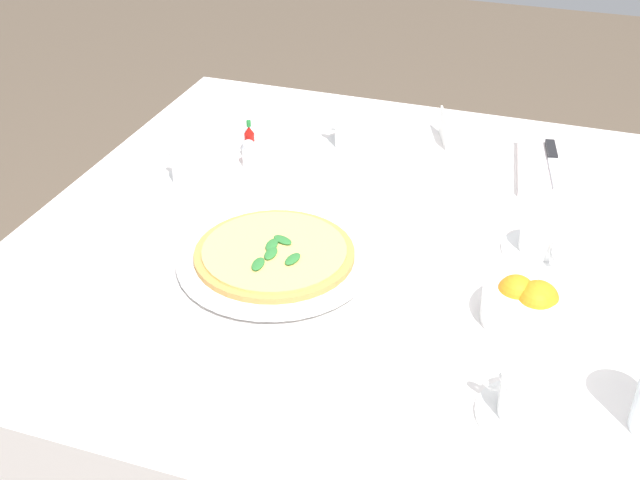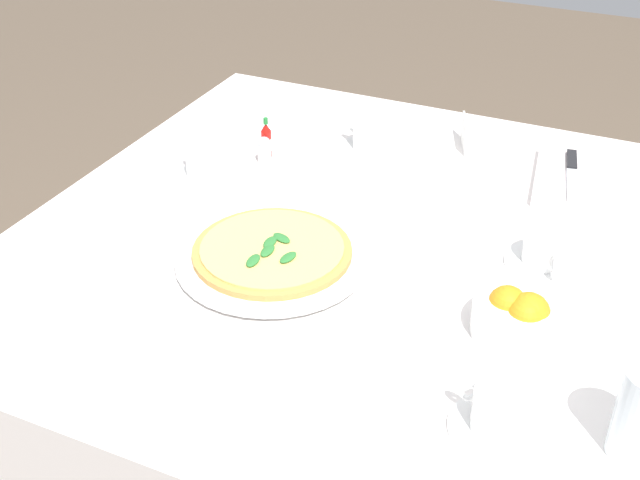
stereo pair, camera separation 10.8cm
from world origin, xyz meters
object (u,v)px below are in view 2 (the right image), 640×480
Objects in this scene: pepper_shaker at (269,138)px; coffee_cup_right_edge at (372,136)px; citrus_bowl at (523,317)px; salt_shaker at (264,152)px; menu_card at (464,134)px; coffee_cup_far_left at (547,251)px; hot_sauce_bottle at (266,141)px; coffee_cup_center_back at (206,165)px; dinner_knife at (572,173)px; napkin_folded at (571,179)px; pizza_plate at (272,257)px; pizza at (272,250)px; coffee_cup_back_corner at (502,414)px.

coffee_cup_right_edge is at bearing 113.86° from pepper_shaker.
coffee_cup_right_edge reaches higher than citrus_bowl.
salt_shaker is 0.41m from menu_card.
coffee_cup_far_left is at bearing 77.50° from salt_shaker.
hot_sauce_bottle reaches higher than coffee_cup_right_edge.
coffee_cup_center_back is 0.68m from dinner_knife.
salt_shaker is (-0.31, -0.57, -0.00)m from citrus_bowl.
coffee_cup_far_left is 0.55× the size of napkin_folded.
coffee_cup_right_edge is at bearing -179.57° from pizza_plate.
pizza_plate is at bearing -50.59° from dinner_knife.
napkin_folded is 0.01m from dinner_knife.
coffee_cup_far_left reaches higher than dinner_knife.
pizza_plate is 0.60m from dinner_knife.
pizza_plate is 2.39× the size of coffee_cup_center_back.
hot_sauce_bottle is (0.11, -0.18, 0.00)m from coffee_cup_right_edge.
coffee_cup_center_back reaches higher than pizza.
coffee_cup_right_edge is at bearing 135.15° from coffee_cup_center_back.
salt_shaker is 0.66× the size of menu_card.
pepper_shaker reaches higher than pizza.
citrus_bowl is at bearing -8.96° from dinner_knife.
coffee_cup_far_left is at bearing 56.51° from coffee_cup_right_edge.
coffee_cup_back_corner is 2.33× the size of pepper_shaker.
pizza is at bearing -37.64° from menu_card.
hot_sauce_bottle reaches higher than coffee_cup_center_back.
citrus_bowl reaches higher than dinner_knife.
coffee_cup_far_left is 1.00× the size of coffee_cup_center_back.
coffee_cup_far_left reaches higher than pepper_shaker.
coffee_cup_back_corner is 0.67m from dinner_knife.
coffee_cup_right_edge is (-0.44, -0.00, 0.01)m from pizza.
dinner_knife is (-0.46, 0.39, 0.01)m from pizza_plate.
citrus_bowl is 2.67× the size of pepper_shaker.
menu_card is at bearing -117.66° from dinner_knife.
napkin_folded is 0.58m from salt_shaker.
dinner_knife is at bearing -178.33° from citrus_bowl.
coffee_cup_far_left is at bearing -179.02° from citrus_bowl.
menu_card reaches higher than dinner_knife.
pizza is 1.96× the size of coffee_cup_center_back.
menu_card is (-0.20, 0.34, -0.00)m from hot_sauce_bottle.
napkin_folded is 1.21× the size of dinner_knife.
hot_sauce_bottle is 1.48× the size of salt_shaker.
coffee_cup_far_left is 0.58m from salt_shaker.
coffee_cup_right_edge is 0.39m from dinner_knife.
pepper_shaker is at bearing -107.17° from coffee_cup_far_left.
menu_card is at bearing -146.40° from coffee_cup_far_left.
coffee_cup_far_left reaches higher than salt_shaker.
coffee_cup_center_back is at bearing -44.85° from coffee_cup_right_edge.
dinner_knife is 2.35× the size of hot_sauce_bottle.
citrus_bowl is 1.75× the size of menu_card.
coffee_cup_right_edge is at bearing -179.55° from pizza.
salt_shaker is at bearing -81.46° from napkin_folded.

